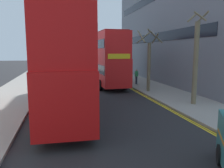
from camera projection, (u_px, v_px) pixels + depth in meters
name	position (u px, v px, depth m)	size (l,w,h in m)	color
sidewalk_right	(166.00, 93.00, 19.91)	(4.00, 80.00, 0.14)	gray
sidewalk_left	(8.00, 100.00, 17.11)	(4.00, 80.00, 0.14)	gray
kerb_line_outer	(153.00, 100.00, 17.54)	(0.10, 56.00, 0.01)	yellow
kerb_line_inner	(151.00, 100.00, 17.51)	(0.10, 56.00, 0.01)	yellow
double_decker_bus_away	(65.00, 64.00, 13.18)	(2.97, 10.86, 5.64)	#B20F0F
double_decker_bus_oncoming	(105.00, 58.00, 24.73)	(3.11, 10.89, 5.64)	red
pedestrian_far	(136.00, 76.00, 24.75)	(0.34, 0.22, 1.62)	#2D2D38
street_tree_near	(124.00, 60.00, 29.84)	(1.53, 1.55, 5.12)	#6B6047
street_tree_mid	(149.00, 61.00, 20.26)	(2.00, 2.06, 5.47)	#6B6047
street_tree_far	(112.00, 57.00, 41.86)	(1.88, 1.85, 5.53)	#6B6047
street_tree_distant	(196.00, 61.00, 15.21)	(1.25, 1.19, 6.22)	#6B6047
townhouse_terrace_right	(188.00, 25.00, 28.78)	(10.08, 28.00, 14.01)	slate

